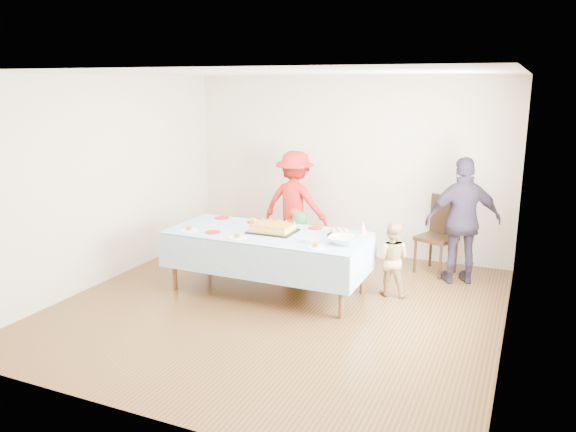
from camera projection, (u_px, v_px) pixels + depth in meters
name	position (u px, v px, depth m)	size (l,w,h in m)	color
ground	(279.00, 306.00, 6.69)	(5.00, 5.00, 0.00)	#4B2F15
room_walls	(283.00, 158.00, 6.26)	(5.04, 5.04, 2.72)	beige
party_table	(267.00, 237.00, 6.99)	(2.50, 1.10, 0.78)	brown
birthday_cake	(273.00, 228.00, 6.99)	(0.57, 0.44, 0.10)	black
rolls_tray	(339.00, 233.00, 6.82)	(0.30, 0.30, 0.09)	black
punch_bowl	(343.00, 240.00, 6.49)	(0.34, 0.34, 0.08)	silver
party_hat	(363.00, 227.00, 6.90)	(0.10, 0.10, 0.16)	white
fork_pile	(308.00, 239.00, 6.55)	(0.24, 0.18, 0.07)	white
plate_red_far_a	(222.00, 218.00, 7.70)	(0.20, 0.20, 0.01)	red
plate_red_far_b	(253.00, 222.00, 7.46)	(0.17, 0.17, 0.01)	red
plate_red_far_c	(281.00, 224.00, 7.34)	(0.18, 0.18, 0.01)	red
plate_red_far_d	(315.00, 228.00, 7.17)	(0.19, 0.19, 0.01)	red
plate_red_near	(213.00, 232.00, 6.97)	(0.19, 0.19, 0.01)	red
plate_white_left	(189.00, 230.00, 7.05)	(0.23, 0.23, 0.01)	white
plate_white_mid	(237.00, 238.00, 6.72)	(0.23, 0.23, 0.01)	white
plate_white_right	(316.00, 247.00, 6.33)	(0.20, 0.20, 0.01)	white
dining_chair	(440.00, 230.00, 7.79)	(0.60, 0.60, 1.07)	black
toddler_left	(294.00, 238.00, 7.97)	(0.32, 0.21, 0.88)	red
toddler_mid	(299.00, 245.00, 7.59)	(0.45, 0.29, 0.91)	#236B30
toddler_right	(391.00, 259.00, 6.95)	(0.45, 0.35, 0.93)	tan
adult_left	(295.00, 204.00, 8.52)	(1.04, 0.60, 1.60)	red
adult_right	(463.00, 221.00, 7.31)	(0.98, 0.41, 1.68)	#2F2838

